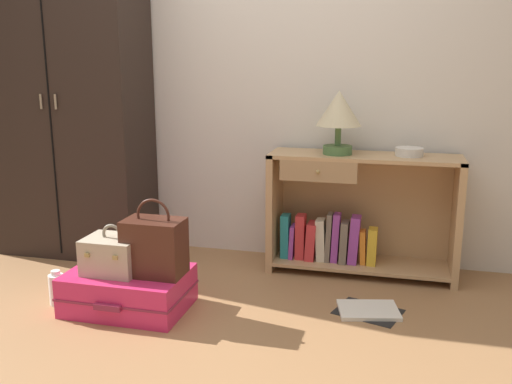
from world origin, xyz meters
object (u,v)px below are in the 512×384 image
Objects in this scene: table_lamp at (339,112)px; bottle at (57,289)px; train_case at (113,254)px; suitcase_large at (129,290)px; handbag at (154,246)px; open_book_on_floor at (368,310)px; wardrobe at (70,99)px; bowl at (409,152)px; bookshelf at (354,216)px.

table_lamp is 1.97× the size of bottle.
table_lamp is 1.34× the size of train_case.
suitcase_large is 0.21m from train_case.
open_book_on_floor is at bearing 13.89° from handbag.
wardrobe reaches higher than open_book_on_floor.
train_case is (-1.44, -0.87, -0.45)m from bowl.
wardrobe is 10.88× the size of bottle.
train_case is (-1.14, -0.86, -0.05)m from bookshelf.
train_case is 0.23m from handbag.
bowl is 1.53m from handbag.
table_lamp reaches higher than bookshelf.
handbag is 1.05× the size of open_book_on_floor.
suitcase_large is at bearing -148.34° from bowl.
bookshelf is (1.83, 0.06, -0.67)m from wardrobe.
bowl is (0.41, 0.04, -0.22)m from table_lamp.
bookshelf is 1.24m from handbag.
table_lamp reaches higher than suitcase_large.
train_case is at bearing -162.06° from suitcase_large.
handbag is 1.14m from open_book_on_floor.
open_book_on_floor is at bearing 10.91° from bottle.
bottle is at bearing -148.85° from bookshelf.
wardrobe is at bearing 134.15° from suitcase_large.
bookshelf is 6.96× the size of bowl.
bowl is 0.26× the size of suitcase_large.
suitcase_large is at bearing -167.67° from open_book_on_floor.
bookshelf is at bearing 31.15° from bottle.
suitcase_large is 1.24m from open_book_on_floor.
table_lamp is (-0.11, -0.03, 0.62)m from bookshelf.
table_lamp reaches higher than bottle.
bowl is 0.40× the size of handbag.
table_lamp is at bearing 39.97° from suitcase_large.
suitcase_large is (-1.37, -0.85, -0.65)m from bowl.
bookshelf is at bearing 38.11° from suitcase_large.
wardrobe is 7.37× the size of train_case.
bookshelf is at bearing 103.28° from open_book_on_floor.
suitcase_large is 0.29m from handbag.
table_lamp is at bearing -163.35° from bookshelf.
open_book_on_floor is at bearing -14.63° from wardrobe.
suitcase_large is 1.55× the size of handbag.
open_book_on_floor is at bearing -105.69° from bowl.
bowl is at bearing 34.68° from handbag.
bowl is at bearing 5.16° from table_lamp.
handbag is 2.11× the size of bottle.
table_lamp is at bearing 1.09° from wardrobe.
bottle is (-1.47, -0.89, -0.26)m from bookshelf.
handbag is at bearing 6.36° from train_case.
bookshelf reaches higher than bottle.
bowl reaches higher than handbag.
open_book_on_floor is (0.24, -0.54, -0.96)m from table_lamp.
train_case is 0.70× the size of handbag.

